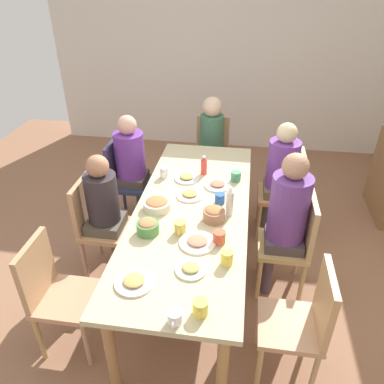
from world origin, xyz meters
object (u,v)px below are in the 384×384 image
at_px(person_0, 280,171).
at_px(plate_5, 218,185).
at_px(chair_5, 212,151).
at_px(cup_2, 236,176).
at_px(person_5, 211,138).
at_px(cup_0, 220,199).
at_px(cup_1, 219,237).
at_px(chair_1, 304,319).
at_px(bowl_2, 157,204).
at_px(chair_2, 55,290).
at_px(chair_3, 294,240).
at_px(plate_0, 191,269).
at_px(person_4, 131,161).
at_px(plate_2, 190,195).
at_px(bottle_0, 230,202).
at_px(cup_3, 164,172).
at_px(plate_1, 187,178).
at_px(cup_6, 227,258).
at_px(cup_5, 180,228).
at_px(bowl_1, 148,227).
at_px(person_6, 105,207).
at_px(chair_6, 97,222).
at_px(plate_3, 197,242).
at_px(person_3, 286,214).
at_px(plate_4, 134,282).
at_px(bowl_0, 214,214).
at_px(dining_table, 192,215).
at_px(chair_4, 125,177).
at_px(chair_0, 287,190).
at_px(cup_4, 200,308).
at_px(cup_7, 175,318).

relative_size(person_0, plate_5, 5.17).
relative_size(chair_5, cup_2, 7.19).
xyz_separation_m(person_5, cup_0, (1.37, 0.21, 0.08)).
xyz_separation_m(cup_0, cup_1, (0.50, 0.04, 0.00)).
relative_size(chair_1, bowl_2, 4.09).
height_order(chair_2, chair_3, same).
height_order(plate_0, bowl_2, bowl_2).
distance_m(person_4, plate_2, 0.93).
bearing_deg(bottle_0, cup_3, -129.05).
height_order(plate_1, cup_6, cup_6).
height_order(chair_2, cup_5, chair_2).
height_order(plate_5, bowl_1, bowl_1).
height_order(plate_0, plate_2, same).
xyz_separation_m(person_6, cup_5, (0.33, 0.70, 0.11)).
distance_m(chair_2, cup_2, 1.74).
bearing_deg(chair_6, plate_3, 65.20).
height_order(person_3, chair_6, person_3).
relative_size(chair_2, cup_1, 7.32).
xyz_separation_m(person_3, person_6, (0.00, -1.47, -0.08)).
height_order(chair_1, cup_6, chair_1).
xyz_separation_m(cup_1, cup_5, (-0.07, -0.29, 0.00)).
relative_size(plate_4, cup_3, 2.29).
xyz_separation_m(person_4, plate_1, (0.34, 0.62, 0.05)).
relative_size(person_3, chair_6, 1.41).
height_order(bowl_0, cup_3, bowl_0).
bearing_deg(bottle_0, dining_table, -99.03).
relative_size(chair_1, chair_4, 1.00).
height_order(chair_5, cup_2, chair_5).
bearing_deg(cup_6, plate_5, -171.30).
bearing_deg(person_4, dining_table, 42.94).
bearing_deg(cup_6, cup_2, 179.92).
distance_m(cup_1, cup_3, 1.03).
bearing_deg(plate_1, bowl_0, 27.28).
distance_m(person_4, plate_5, 1.00).
bearing_deg(bowl_0, plate_4, -29.67).
xyz_separation_m(chair_0, chair_4, (0.00, -1.65, 0.00)).
relative_size(chair_1, cup_4, 7.30).
bearing_deg(cup_7, chair_3, 145.92).
bearing_deg(plate_2, bowl_1, -22.66).
relative_size(bowl_1, cup_1, 1.33).
bearing_deg(person_4, chair_0, 90.00).
distance_m(chair_4, cup_7, 2.12).
height_order(chair_6, cup_7, chair_6).
bearing_deg(cup_7, chair_6, -141.07).
height_order(plate_0, plate_5, same).
distance_m(chair_5, person_5, 0.22).
height_order(chair_0, chair_1, same).
relative_size(person_0, plate_2, 5.22).
bearing_deg(chair_4, plate_5, 67.13).
distance_m(person_5, plate_5, 1.12).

